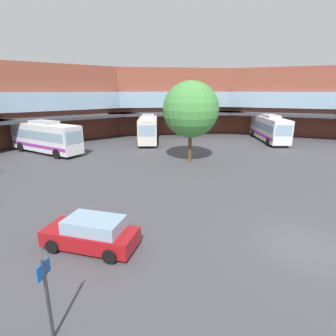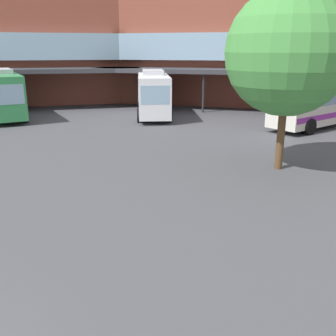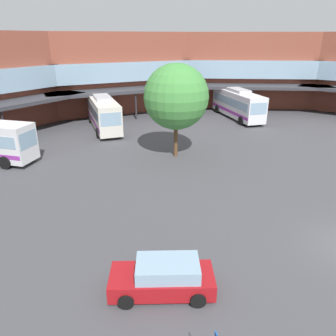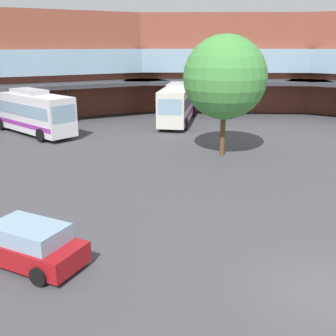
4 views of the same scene
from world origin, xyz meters
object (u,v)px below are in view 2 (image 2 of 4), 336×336
object	(u,v)px
bus_3	(153,93)
plaza_tree	(288,52)
bus_4	(325,100)
bus_5	(2,93)

from	to	relation	value
bus_3	plaza_tree	distance (m)	17.51
bus_3	bus_4	xyz separation A→B (m)	(13.68, -1.44, 0.02)
bus_5	plaza_tree	size ratio (longest dim) A/B	1.11
plaza_tree	bus_4	bearing A→B (deg)	75.64
plaza_tree	bus_3	bearing A→B (deg)	128.05
bus_4	bus_5	bearing A→B (deg)	-46.98
bus_3	plaza_tree	size ratio (longest dim) A/B	1.27
bus_3	bus_5	world-z (taller)	bus_5
bus_4	bus_5	size ratio (longest dim) A/B	1.08
bus_5	plaza_tree	bearing A→B (deg)	24.95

